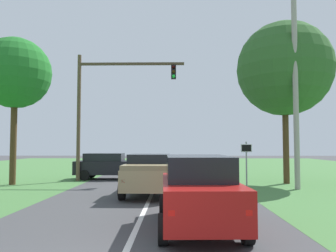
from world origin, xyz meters
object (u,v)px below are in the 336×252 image
object	(u,v)px
crossing_suv_far	(107,165)
extra_tree_1	(15,73)
oak_tree_right	(284,69)
utility_pole_right	(296,91)
traffic_light	(105,98)
keep_moving_sign	(246,158)
pickup_truck_lead	(150,174)
red_suv_near	(198,190)

from	to	relation	value
crossing_suv_far	extra_tree_1	world-z (taller)	extra_tree_1
oak_tree_right	utility_pole_right	xyz separation A→B (m)	(-0.31, -2.64, -1.77)
traffic_light	keep_moving_sign	distance (m)	9.74
traffic_light	oak_tree_right	distance (m)	11.36
keep_moving_sign	extra_tree_1	bearing A→B (deg)	175.96
pickup_truck_lead	crossing_suv_far	size ratio (longest dim) A/B	1.19
crossing_suv_far	pickup_truck_lead	bearing A→B (deg)	-64.92
traffic_light	red_suv_near	bearing A→B (deg)	-67.48
keep_moving_sign	oak_tree_right	distance (m)	6.26
crossing_suv_far	utility_pole_right	bearing A→B (deg)	-25.03
traffic_light	keep_moving_sign	xyz separation A→B (m)	(8.42, -3.15, -3.74)
traffic_light	extra_tree_1	xyz separation A→B (m)	(-4.87, -2.21, 1.17)
pickup_truck_lead	utility_pole_right	size ratio (longest dim) A/B	0.49
pickup_truck_lead	extra_tree_1	world-z (taller)	extra_tree_1
extra_tree_1	traffic_light	bearing A→B (deg)	24.44
red_suv_near	oak_tree_right	distance (m)	13.90
red_suv_near	utility_pole_right	world-z (taller)	utility_pole_right
red_suv_near	pickup_truck_lead	xyz separation A→B (m)	(-1.78, 6.21, -0.07)
crossing_suv_far	traffic_light	bearing A→B (deg)	-86.59
red_suv_near	extra_tree_1	world-z (taller)	extra_tree_1
keep_moving_sign	extra_tree_1	world-z (taller)	extra_tree_1
keep_moving_sign	crossing_suv_far	bearing A→B (deg)	153.19
pickup_truck_lead	crossing_suv_far	bearing A→B (deg)	115.08
pickup_truck_lead	oak_tree_right	distance (m)	10.95
crossing_suv_far	utility_pole_right	distance (m)	12.79
traffic_light	utility_pole_right	size ratio (longest dim) A/B	0.80
traffic_light	crossing_suv_far	size ratio (longest dim) A/B	1.94
red_suv_near	utility_pole_right	xyz separation A→B (m)	(5.74, 8.41, 4.10)
utility_pole_right	traffic_light	bearing A→B (deg)	159.94
crossing_suv_far	utility_pole_right	xyz separation A→B (m)	(10.94, -5.11, 4.21)
utility_pole_right	extra_tree_1	world-z (taller)	utility_pole_right
pickup_truck_lead	extra_tree_1	xyz separation A→B (m)	(-8.22, 3.95, 5.52)
oak_tree_right	utility_pole_right	bearing A→B (deg)	-96.58
utility_pole_right	extra_tree_1	distance (m)	15.90
red_suv_near	pickup_truck_lead	world-z (taller)	red_suv_near
red_suv_near	crossing_suv_far	world-z (taller)	red_suv_near
traffic_light	oak_tree_right	bearing A→B (deg)	-6.76
pickup_truck_lead	extra_tree_1	size ratio (longest dim) A/B	0.59
keep_moving_sign	oak_tree_right	bearing A→B (deg)	33.53
pickup_truck_lead	oak_tree_right	bearing A→B (deg)	31.74
oak_tree_right	crossing_suv_far	size ratio (longest dim) A/B	2.32
crossing_suv_far	oak_tree_right	bearing A→B (deg)	-12.36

